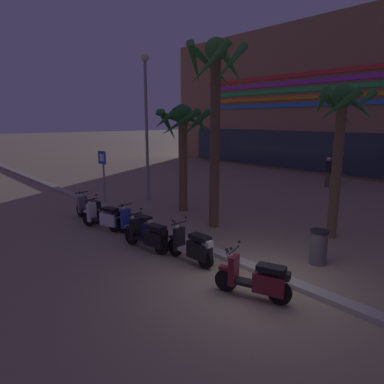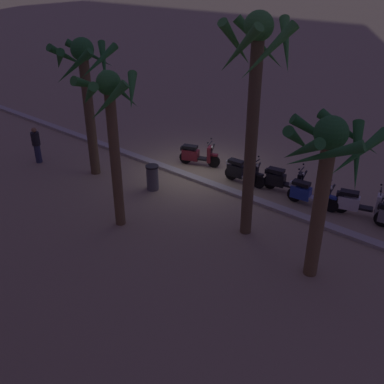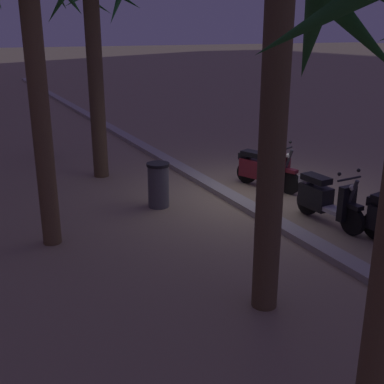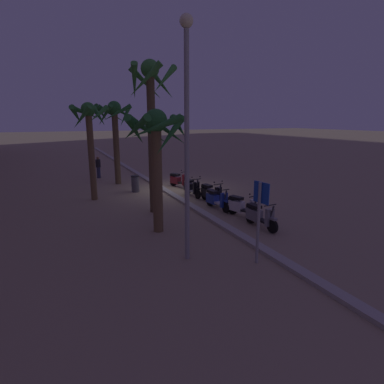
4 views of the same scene
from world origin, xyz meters
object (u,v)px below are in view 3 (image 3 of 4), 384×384
object	(u,v)px
scooter_maroon_lead_nearest	(263,169)
palm_tree_far_corner	(31,23)
scooter_black_far_back	(325,199)
palm_tree_mid_walkway	(91,17)
pedestrian_window_shopping	(45,130)
litter_bin	(158,185)

from	to	relation	value
scooter_maroon_lead_nearest	palm_tree_far_corner	world-z (taller)	palm_tree_far_corner
scooter_black_far_back	palm_tree_far_corner	size ratio (longest dim) A/B	0.35
scooter_maroon_lead_nearest	palm_tree_mid_walkway	size ratio (longest dim) A/B	0.32
scooter_maroon_lead_nearest	palm_tree_far_corner	xyz separation A→B (m)	(-1.00, 5.13, 3.22)
scooter_black_far_back	palm_tree_far_corner	bearing A→B (deg)	74.56
scooter_black_far_back	pedestrian_window_shopping	bearing A→B (deg)	26.63
pedestrian_window_shopping	palm_tree_far_corner	bearing A→B (deg)	169.89
litter_bin	palm_tree_mid_walkway	bearing A→B (deg)	9.34
scooter_black_far_back	scooter_maroon_lead_nearest	distance (m)	2.37
scooter_black_far_back	litter_bin	world-z (taller)	scooter_black_far_back
pedestrian_window_shopping	litter_bin	bearing A→B (deg)	-166.62
litter_bin	scooter_maroon_lead_nearest	bearing A→B (deg)	-87.13
palm_tree_far_corner	litter_bin	distance (m)	4.08
scooter_black_far_back	palm_tree_far_corner	xyz separation A→B (m)	(1.37, 4.94, 3.21)
palm_tree_far_corner	pedestrian_window_shopping	xyz separation A→B (m)	(6.27, -1.12, -2.87)
pedestrian_window_shopping	litter_bin	size ratio (longest dim) A/B	1.61
scooter_maroon_lead_nearest	palm_tree_mid_walkway	distance (m)	5.35
palm_tree_mid_walkway	litter_bin	size ratio (longest dim) A/B	5.47
scooter_black_far_back	litter_bin	xyz separation A→B (m)	(2.23, 2.54, 0.02)
litter_bin	scooter_black_far_back	bearing A→B (deg)	-131.24
scooter_maroon_lead_nearest	palm_tree_mid_walkway	bearing A→B (deg)	50.50
scooter_black_far_back	pedestrian_window_shopping	world-z (taller)	pedestrian_window_shopping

